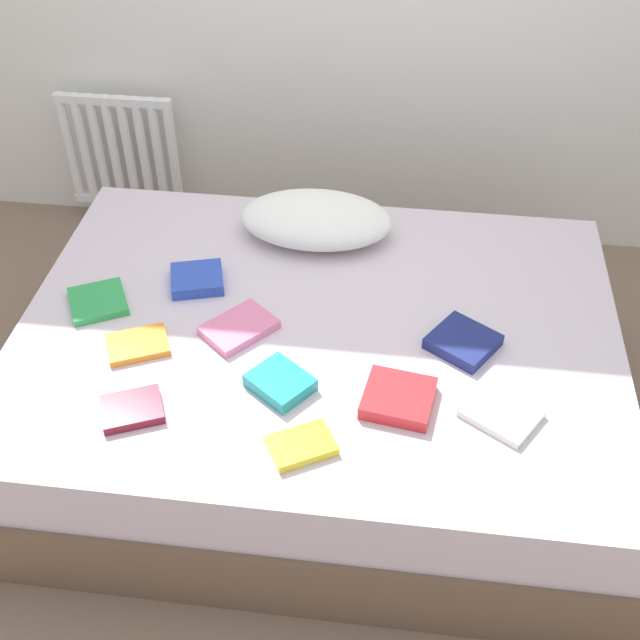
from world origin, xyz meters
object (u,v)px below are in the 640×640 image
(textbook_maroon, at_px, (132,409))
(textbook_orange, at_px, (138,345))
(textbook_green, at_px, (98,301))
(textbook_yellow, at_px, (302,445))
(bed, at_px, (318,380))
(textbook_teal, at_px, (280,383))
(radiator, at_px, (122,153))
(textbook_navy, at_px, (463,342))
(textbook_red, at_px, (398,398))
(textbook_blue, at_px, (197,279))
(textbook_white, at_px, (501,413))
(textbook_pink, at_px, (239,328))
(pillow, at_px, (316,219))

(textbook_maroon, xyz_separation_m, textbook_orange, (-0.07, 0.27, -0.00))
(textbook_green, bearing_deg, textbook_yellow, -62.09)
(bed, distance_m, textbook_teal, 0.41)
(textbook_maroon, relative_size, textbook_yellow, 0.97)
(radiator, relative_size, textbook_navy, 2.93)
(textbook_red, height_order, textbook_teal, same)
(textbook_blue, bearing_deg, textbook_maroon, -110.28)
(textbook_maroon, bearing_deg, textbook_teal, -3.00)
(textbook_white, relative_size, textbook_yellow, 1.13)
(textbook_navy, xyz_separation_m, textbook_maroon, (-0.95, -0.41, -0.00))
(textbook_white, xyz_separation_m, textbook_yellow, (-0.56, -0.19, 0.00))
(textbook_pink, bearing_deg, textbook_red, -74.66)
(textbook_green, distance_m, textbook_orange, 0.27)
(textbook_maroon, height_order, textbook_green, textbook_maroon)
(textbook_green, bearing_deg, textbook_orange, -71.66)
(textbook_teal, bearing_deg, textbook_yellow, -29.08)
(bed, xyz_separation_m, textbook_yellow, (0.02, -0.52, 0.27))
(textbook_maroon, xyz_separation_m, textbook_blue, (0.04, 0.61, 0.01))
(textbook_red, bearing_deg, textbook_orange, 179.43)
(bed, xyz_separation_m, radiator, (-1.07, 1.20, 0.14))
(textbook_red, bearing_deg, pillow, 122.00)
(textbook_maroon, distance_m, textbook_green, 0.53)
(textbook_teal, bearing_deg, textbook_blue, 166.26)
(textbook_teal, bearing_deg, radiator, 161.07)
(radiator, bearing_deg, textbook_orange, -69.46)
(textbook_blue, relative_size, textbook_orange, 0.94)
(textbook_pink, distance_m, textbook_teal, 0.29)
(bed, height_order, textbook_green, textbook_green)
(radiator, distance_m, pillow, 1.23)
(pillow, relative_size, textbook_blue, 3.18)
(textbook_red, bearing_deg, textbook_blue, 155.36)
(textbook_navy, distance_m, textbook_orange, 1.03)
(bed, xyz_separation_m, pillow, (-0.07, 0.50, 0.33))
(textbook_pink, bearing_deg, textbook_white, -66.95)
(textbook_pink, bearing_deg, textbook_orange, 152.00)
(pillow, height_order, textbook_green, pillow)
(textbook_green, bearing_deg, pillow, 8.25)
(textbook_blue, bearing_deg, textbook_orange, -124.22)
(textbook_white, xyz_separation_m, textbook_orange, (-1.13, 0.15, -0.00))
(radiator, bearing_deg, textbook_navy, -38.93)
(pillow, distance_m, textbook_white, 1.05)
(bed, xyz_separation_m, textbook_red, (0.28, -0.31, 0.27))
(textbook_orange, bearing_deg, textbook_blue, 47.11)
(textbook_blue, height_order, textbook_yellow, textbook_blue)
(textbook_navy, bearing_deg, bed, -151.75)
(textbook_yellow, bearing_deg, radiator, 92.84)
(textbook_yellow, height_order, textbook_orange, textbook_yellow)
(textbook_maroon, bearing_deg, bed, 19.02)
(textbook_white, xyz_separation_m, textbook_teal, (-0.65, 0.03, 0.01))
(bed, height_order, textbook_white, textbook_white)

